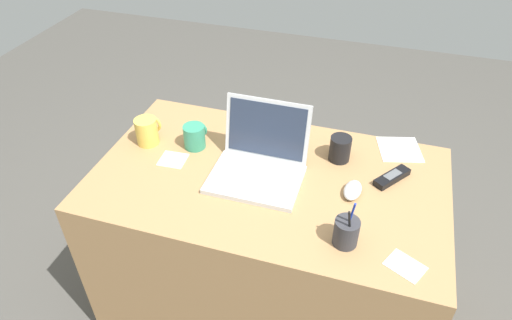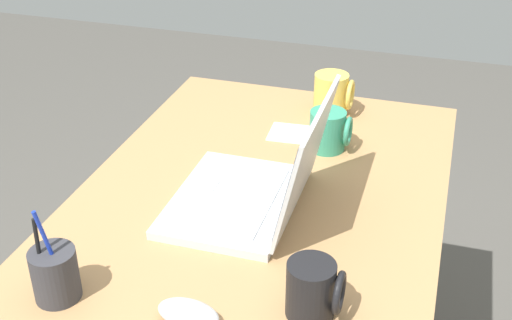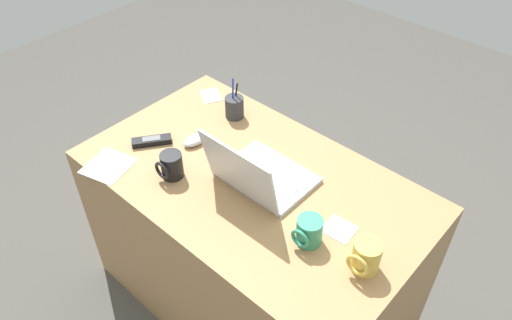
{
  "view_description": "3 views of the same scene",
  "coord_description": "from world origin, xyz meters",
  "px_view_note": "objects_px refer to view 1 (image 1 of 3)",
  "views": [
    {
      "loc": [
        0.33,
        -1.22,
        1.82
      ],
      "look_at": [
        -0.06,
        0.03,
        0.79
      ],
      "focal_mm": 32.06,
      "sensor_mm": 36.0,
      "label": 1
    },
    {
      "loc": [
        1.04,
        0.34,
        1.5
      ],
      "look_at": [
        -0.07,
        -0.0,
        0.84
      ],
      "focal_mm": 47.1,
      "sensor_mm": 36.0,
      "label": 2
    },
    {
      "loc": [
        -0.88,
        0.96,
        1.99
      ],
      "look_at": [
        0.0,
        -0.02,
        0.82
      ],
      "focal_mm": 34.79,
      "sensor_mm": 36.0,
      "label": 3
    }
  ],
  "objects_px": {
    "pen_holder": "(346,232)",
    "cordless_phone": "(392,177)",
    "computer_mouse": "(353,190)",
    "laptop": "(259,163)",
    "coffee_mug_white": "(195,136)",
    "coffee_mug_tall": "(147,131)",
    "coffee_mug_spare": "(340,148)"
  },
  "relations": [
    {
      "from": "pen_holder",
      "to": "cordless_phone",
      "type": "bearing_deg",
      "value": 71.37
    },
    {
      "from": "computer_mouse",
      "to": "cordless_phone",
      "type": "xyz_separation_m",
      "value": [
        0.13,
        0.11,
        -0.0
      ]
    },
    {
      "from": "laptop",
      "to": "coffee_mug_white",
      "type": "height_order",
      "value": "laptop"
    },
    {
      "from": "computer_mouse",
      "to": "coffee_mug_tall",
      "type": "relative_size",
      "value": 0.99
    },
    {
      "from": "coffee_mug_white",
      "to": "coffee_mug_spare",
      "type": "bearing_deg",
      "value": 9.1
    },
    {
      "from": "cordless_phone",
      "to": "laptop",
      "type": "bearing_deg",
      "value": -167.13
    },
    {
      "from": "computer_mouse",
      "to": "coffee_mug_spare",
      "type": "distance_m",
      "value": 0.2
    },
    {
      "from": "laptop",
      "to": "computer_mouse",
      "type": "relative_size",
      "value": 3.07
    },
    {
      "from": "coffee_mug_white",
      "to": "coffee_mug_tall",
      "type": "relative_size",
      "value": 0.89
    },
    {
      "from": "coffee_mug_tall",
      "to": "cordless_phone",
      "type": "bearing_deg",
      "value": 3.07
    },
    {
      "from": "coffee_mug_white",
      "to": "laptop",
      "type": "bearing_deg",
      "value": -16.69
    },
    {
      "from": "computer_mouse",
      "to": "coffee_mug_white",
      "type": "distance_m",
      "value": 0.64
    },
    {
      "from": "coffee_mug_spare",
      "to": "coffee_mug_tall",
      "type": "bearing_deg",
      "value": -170.87
    },
    {
      "from": "laptop",
      "to": "pen_holder",
      "type": "relative_size",
      "value": 1.83
    },
    {
      "from": "coffee_mug_white",
      "to": "coffee_mug_tall",
      "type": "bearing_deg",
      "value": -170.8
    },
    {
      "from": "laptop",
      "to": "coffee_mug_tall",
      "type": "relative_size",
      "value": 3.03
    },
    {
      "from": "laptop",
      "to": "pen_holder",
      "type": "height_order",
      "value": "laptop"
    },
    {
      "from": "coffee_mug_white",
      "to": "coffee_mug_spare",
      "type": "distance_m",
      "value": 0.56
    },
    {
      "from": "laptop",
      "to": "coffee_mug_spare",
      "type": "bearing_deg",
      "value": 33.44
    },
    {
      "from": "laptop",
      "to": "coffee_mug_tall",
      "type": "bearing_deg",
      "value": 173.3
    },
    {
      "from": "coffee_mug_tall",
      "to": "pen_holder",
      "type": "height_order",
      "value": "pen_holder"
    },
    {
      "from": "laptop",
      "to": "coffee_mug_white",
      "type": "relative_size",
      "value": 3.4
    },
    {
      "from": "coffee_mug_spare",
      "to": "coffee_mug_white",
      "type": "bearing_deg",
      "value": -170.9
    },
    {
      "from": "laptop",
      "to": "coffee_mug_white",
      "type": "xyz_separation_m",
      "value": [
        -0.29,
        0.09,
        -0.0
      ]
    },
    {
      "from": "cordless_phone",
      "to": "computer_mouse",
      "type": "bearing_deg",
      "value": -137.88
    },
    {
      "from": "computer_mouse",
      "to": "pen_holder",
      "type": "distance_m",
      "value": 0.24
    },
    {
      "from": "laptop",
      "to": "computer_mouse",
      "type": "height_order",
      "value": "laptop"
    },
    {
      "from": "cordless_phone",
      "to": "coffee_mug_spare",
      "type": "bearing_deg",
      "value": 161.2
    },
    {
      "from": "computer_mouse",
      "to": "pen_holder",
      "type": "relative_size",
      "value": 0.6
    },
    {
      "from": "coffee_mug_white",
      "to": "pen_holder",
      "type": "height_order",
      "value": "pen_holder"
    },
    {
      "from": "coffee_mug_tall",
      "to": "cordless_phone",
      "type": "height_order",
      "value": "coffee_mug_tall"
    },
    {
      "from": "coffee_mug_spare",
      "to": "computer_mouse",
      "type": "bearing_deg",
      "value": -67.27
    }
  ]
}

